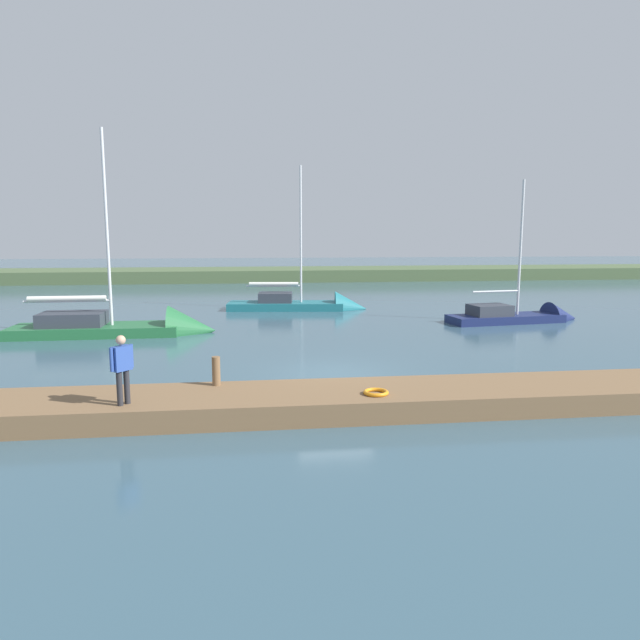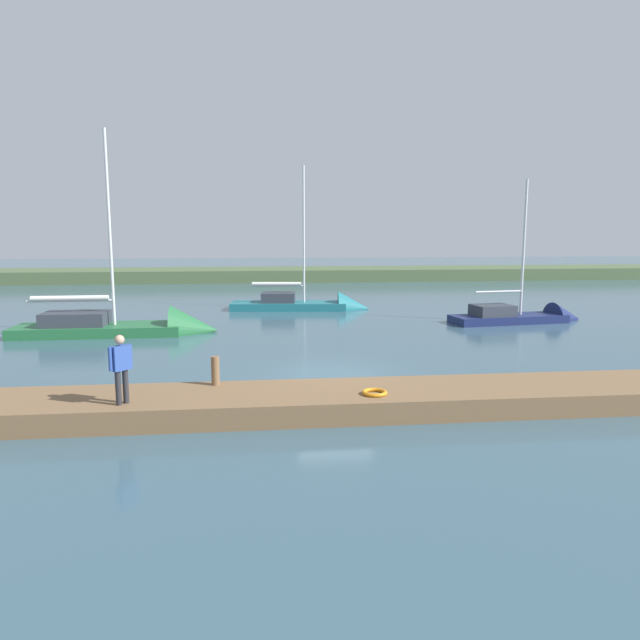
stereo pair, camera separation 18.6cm
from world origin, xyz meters
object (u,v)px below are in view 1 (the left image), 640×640
at_px(life_ring_buoy, 376,392).
at_px(person_on_dock, 122,365).
at_px(sailboat_far_left, 309,307).
at_px(sailboat_inner_slip, 525,318).
at_px(sailboat_behind_pier, 136,330).
at_px(mooring_post_near, 216,371).

distance_m(life_ring_buoy, person_on_dock, 6.37).
bearing_deg(life_ring_buoy, person_on_dock, 1.23).
bearing_deg(life_ring_buoy, sailboat_far_left, -91.35).
distance_m(sailboat_inner_slip, sailboat_far_left, 12.93).
bearing_deg(sailboat_far_left, sailboat_behind_pier, -132.75).
distance_m(sailboat_far_left, person_on_dock, 22.75).
height_order(sailboat_inner_slip, sailboat_far_left, sailboat_far_left).
xyz_separation_m(life_ring_buoy, sailboat_inner_slip, (-11.68, -15.03, -0.46)).
distance_m(sailboat_far_left, sailboat_behind_pier, 12.17).
distance_m(sailboat_inner_slip, sailboat_behind_pier, 20.39).
xyz_separation_m(life_ring_buoy, sailboat_far_left, (-0.51, -21.52, -0.49)).
height_order(sailboat_behind_pier, person_on_dock, sailboat_behind_pier).
xyz_separation_m(mooring_post_near, sailboat_behind_pier, (4.48, -12.08, -0.76)).
height_order(mooring_post_near, sailboat_behind_pier, sailboat_behind_pier).
xyz_separation_m(life_ring_buoy, person_on_dock, (6.30, 0.13, 0.94)).
height_order(mooring_post_near, sailboat_far_left, sailboat_far_left).
bearing_deg(sailboat_far_left, mooring_post_near, -97.08).
bearing_deg(sailboat_behind_pier, sailboat_far_left, 40.47).
bearing_deg(sailboat_inner_slip, person_on_dock, -147.38).
bearing_deg(mooring_post_near, life_ring_buoy, 161.10).
relative_size(sailboat_inner_slip, sailboat_behind_pier, 0.80).
height_order(sailboat_far_left, person_on_dock, sailboat_far_left).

